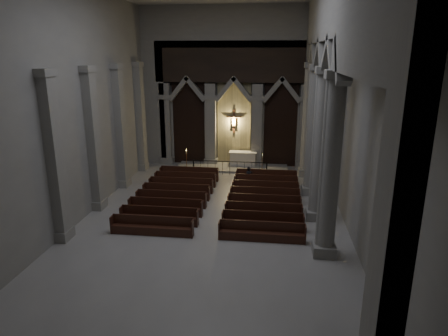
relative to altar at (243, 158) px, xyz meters
name	(u,v)px	position (x,y,z in m)	size (l,w,h in m)	color
room	(209,76)	(-0.78, -11.15, 6.91)	(24.00, 24.10, 12.00)	#A29F99
sanctuary_wall	(234,81)	(-0.78, 0.38, 5.93)	(14.00, 0.77, 12.00)	gray
right_arcade	(326,71)	(4.72, -9.82, 7.14)	(1.00, 24.00, 12.00)	gray
left_pilasters	(108,135)	(-7.53, -7.65, 3.22)	(0.60, 13.00, 8.03)	gray
sanctuary_step	(232,167)	(-0.78, -0.55, -0.62)	(8.50, 2.60, 0.15)	gray
altar	(243,158)	(0.00, 0.00, 0.00)	(2.12, 0.85, 1.07)	silver
altar_rail	(230,166)	(-0.78, -2.28, 0.02)	(5.48, 0.09, 1.08)	black
candle_stand_left	(187,165)	(-4.19, -1.41, -0.26)	(0.27, 0.27, 1.58)	#975E2E
candle_stand_right	(262,168)	(1.55, -1.34, -0.31)	(0.24, 0.24, 1.39)	#975E2E
pews	(219,200)	(-0.78, -8.21, -0.39)	(9.54, 9.27, 0.92)	black
worshipper	(249,177)	(0.80, -4.77, 0.00)	(0.50, 0.33, 1.37)	black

